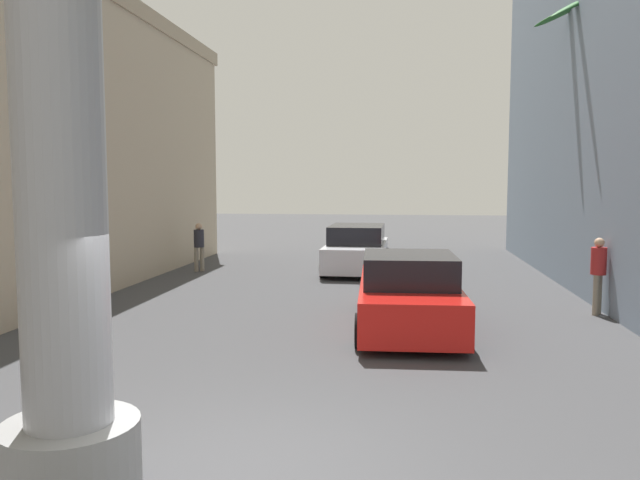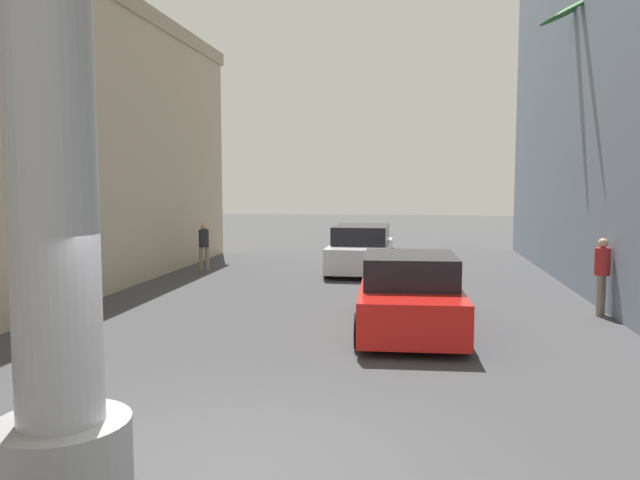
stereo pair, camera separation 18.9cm
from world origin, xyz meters
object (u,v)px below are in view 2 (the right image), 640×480
car_far (361,249)px  palm_tree_mid_right (594,86)px  neon_sign_pole (47,20)px  car_lead (409,294)px  pedestrian_mid_right (602,270)px  pedestrian_far_left (204,243)px

car_far → palm_tree_mid_right: size_ratio=0.58×
neon_sign_pole → car_lead: 8.90m
car_lead → car_far: size_ratio=1.10×
neon_sign_pole → pedestrian_mid_right: neon_sign_pole is taller
pedestrian_mid_right → car_far: bearing=133.3°
car_far → palm_tree_mid_right: 8.60m
neon_sign_pole → car_far: 16.05m
palm_tree_mid_right → pedestrian_far_left: 12.91m
pedestrian_mid_right → neon_sign_pole: bearing=-129.0°
neon_sign_pole → palm_tree_mid_right: neon_sign_pole is taller
car_far → palm_tree_mid_right: palm_tree_mid_right is taller
pedestrian_far_left → pedestrian_mid_right: bearing=-26.3°
neon_sign_pole → car_lead: size_ratio=1.92×
palm_tree_mid_right → pedestrian_mid_right: (-0.71, -3.88, -4.62)m
car_lead → pedestrian_mid_right: pedestrian_mid_right is taller
car_lead → car_far: 8.31m
car_lead → pedestrian_far_left: bearing=133.3°
neon_sign_pole → pedestrian_far_left: 15.62m
neon_sign_pole → car_lead: neon_sign_pole is taller
neon_sign_pole → car_lead: bearing=66.4°
car_far → pedestrian_mid_right: 8.65m
car_far → pedestrian_far_left: size_ratio=2.90×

